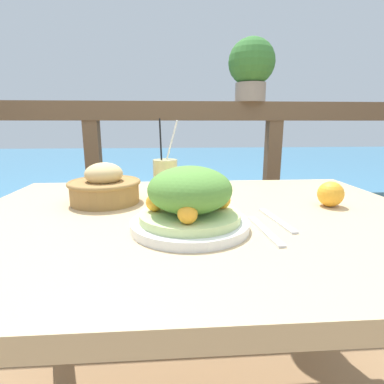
{
  "coord_description": "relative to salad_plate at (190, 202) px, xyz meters",
  "views": [
    {
      "loc": [
        -0.07,
        -0.74,
        0.95
      ],
      "look_at": [
        -0.02,
        -0.01,
        0.78
      ],
      "focal_mm": 28.0,
      "sensor_mm": 36.0,
      "label": 1
    }
  ],
  "objects": [
    {
      "name": "orange_near_basket",
      "position": [
        0.4,
        0.15,
        -0.02
      ],
      "size": [
        0.07,
        0.07,
        0.07
      ],
      "color": "#F9A328",
      "rests_on": "patio_table"
    },
    {
      "name": "salad_plate",
      "position": [
        0.0,
        0.0,
        0.0
      ],
      "size": [
        0.26,
        0.26,
        0.14
      ],
      "color": "silver",
      "rests_on": "patio_table"
    },
    {
      "name": "fork",
      "position": [
        0.16,
        -0.03,
        -0.06
      ],
      "size": [
        0.03,
        0.18,
        0.0
      ],
      "color": "silver",
      "rests_on": "patio_table"
    },
    {
      "name": "sea_backdrop",
      "position": [
        0.03,
        3.39,
        -0.55
      ],
      "size": [
        12.0,
        4.0,
        0.45
      ],
      "color": "teal",
      "rests_on": "ground_plane"
    },
    {
      "name": "potted_plant",
      "position": [
        0.35,
        0.89,
        0.43
      ],
      "size": [
        0.22,
        0.22,
        0.3
      ],
      "color": "gray",
      "rests_on": "railing_fence"
    },
    {
      "name": "bread_basket",
      "position": [
        -0.23,
        0.24,
        -0.01
      ],
      "size": [
        0.21,
        0.21,
        0.12
      ],
      "color": "olive",
      "rests_on": "patio_table"
    },
    {
      "name": "patio_table",
      "position": [
        0.03,
        0.11,
        -0.15
      ],
      "size": [
        1.21,
        0.88,
        0.72
      ],
      "color": "tan",
      "rests_on": "ground_plane"
    },
    {
      "name": "knife",
      "position": [
        0.21,
        0.04,
        -0.06
      ],
      "size": [
        0.04,
        0.18,
        0.0
      ],
      "color": "silver",
      "rests_on": "patio_table"
    },
    {
      "name": "railing_fence",
      "position": [
        0.03,
        0.89,
        -0.03
      ],
      "size": [
        2.8,
        0.08,
        1.05
      ],
      "color": "brown",
      "rests_on": "ground_plane"
    },
    {
      "name": "drink_glass",
      "position": [
        -0.06,
        0.24,
        0.0
      ],
      "size": [
        0.07,
        0.07,
        0.24
      ],
      "color": "#DBCC7F",
      "rests_on": "patio_table"
    }
  ]
}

